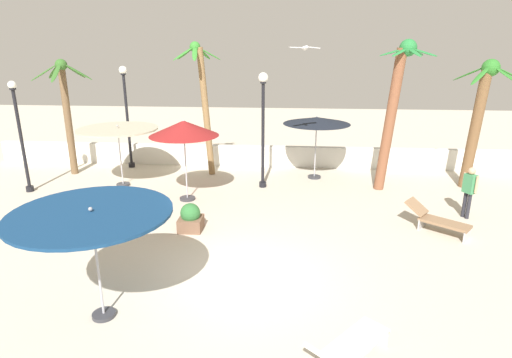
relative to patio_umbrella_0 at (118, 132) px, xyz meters
The scene contains 18 objects.
ground_plane 8.81m from the patio_umbrella_0, 49.46° to the right, with size 56.00×56.00×0.00m, color beige.
boundary_wall 6.64m from the patio_umbrella_0, 30.20° to the left, with size 25.20×0.30×0.95m, color silver.
patio_umbrella_0 is the anchor object (origin of this frame).
patio_umbrella_1 8.73m from the patio_umbrella_0, 71.36° to the right, with size 3.09×3.09×2.43m.
patio_umbrella_2 3.25m from the patio_umbrella_0, 25.04° to the right, with size 2.42×2.42×2.92m.
patio_umbrella_3 7.81m from the patio_umbrella_0, 11.93° to the left, with size 2.72×2.72×2.63m.
palm_tree_0 10.44m from the patio_umbrella_0, ahead, with size 2.04×2.04×5.55m.
palm_tree_1 13.68m from the patio_umbrella_0, ahead, with size 2.42×2.55×4.87m.
palm_tree_2 3.68m from the patio_umbrella_0, 31.53° to the left, with size 1.94×1.99×5.47m.
palm_tree_3 3.15m from the patio_umbrella_0, 152.01° to the left, with size 2.26×2.36×4.80m.
lamp_post_0 5.57m from the patio_umbrella_0, ahead, with size 0.37×0.37×4.39m.
lamp_post_1 3.42m from the patio_umbrella_0, 163.86° to the right, with size 0.29×0.29×4.14m.
lamp_post_2 2.69m from the patio_umbrella_0, 102.98° to the left, with size 0.34×0.34×4.48m.
lounge_chair_0 12.16m from the patio_umbrella_0, 50.56° to the right, with size 1.66×1.78×0.84m.
lounge_chair_1 11.66m from the patio_umbrella_0, 17.52° to the right, with size 1.81×1.58×0.83m.
guest_0 12.55m from the patio_umbrella_0, 10.57° to the right, with size 0.38×0.51×1.70m.
seagull_0 7.90m from the patio_umbrella_0, 17.30° to the right, with size 0.95×0.42×0.14m.
planter 5.65m from the patio_umbrella_0, 47.21° to the right, with size 0.70×0.70×0.85m.
Camera 1 is at (0.97, -8.99, 5.41)m, focal length 29.69 mm.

